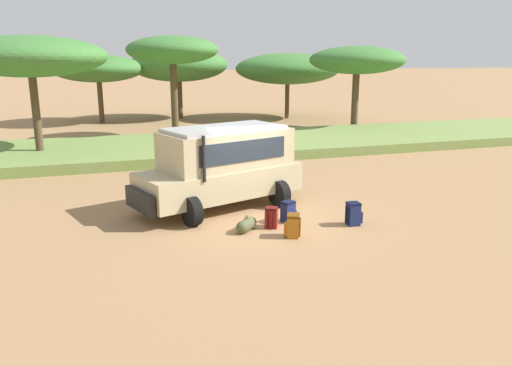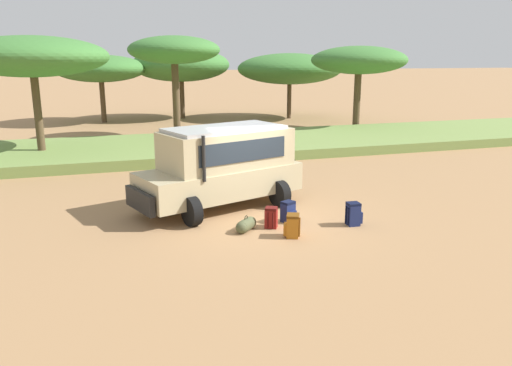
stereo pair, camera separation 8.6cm
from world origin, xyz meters
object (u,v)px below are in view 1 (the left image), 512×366
acacia_tree_far_right (288,69)px  backpack_near_rear_wheel (353,214)px  backpack_outermost (293,226)px  acacia_tree_far_left (30,57)px  safari_vehicle (223,165)px  backpack_beside_front_wheel (271,218)px  duffel_bag_low_black_case (246,225)px  backpack_cluster_center (288,212)px  acacia_tree_right_mid (179,65)px  acacia_tree_distant_right (357,61)px  acacia_tree_left_mid (98,69)px  acacia_tree_centre_back (172,51)px

acacia_tree_far_right → backpack_near_rear_wheel: bearing=-107.0°
backpack_outermost → acacia_tree_far_left: size_ratio=0.09×
safari_vehicle → backpack_beside_front_wheel: size_ratio=9.62×
acacia_tree_far_left → duffel_bag_low_black_case: bearing=-62.7°
safari_vehicle → backpack_beside_front_wheel: safari_vehicle is taller
backpack_cluster_center → acacia_tree_far_left: 14.08m
duffel_bag_low_black_case → acacia_tree_right_mid: size_ratio=0.09×
backpack_beside_front_wheel → backpack_outermost: backpack_outermost is taller
backpack_cluster_center → acacia_tree_distant_right: acacia_tree_distant_right is taller
backpack_outermost → acacia_tree_left_mid: acacia_tree_left_mid is taller
acacia_tree_left_mid → duffel_bag_low_black_case: bearing=-82.7°
duffel_bag_low_black_case → acacia_tree_distant_right: acacia_tree_distant_right is taller
backpack_cluster_center → acacia_tree_far_right: acacia_tree_far_right is taller
acacia_tree_left_mid → acacia_tree_centre_back: 9.34m
duffel_bag_low_black_case → acacia_tree_left_mid: size_ratio=0.11×
acacia_tree_left_mid → acacia_tree_distant_right: 17.24m
acacia_tree_centre_back → acacia_tree_right_mid: (1.81, 9.15, -0.89)m
backpack_outermost → acacia_tree_far_left: (-6.99, 12.42, 4.15)m
duffel_bag_low_black_case → acacia_tree_distant_right: 19.74m
safari_vehicle → backpack_outermost: (1.04, -3.07, -1.01)m
safari_vehicle → acacia_tree_left_mid: 22.46m
backpack_beside_front_wheel → backpack_cluster_center: bearing=27.1°
duffel_bag_low_black_case → acacia_tree_far_right: bearing=66.3°
acacia_tree_centre_back → acacia_tree_far_right: bearing=36.2°
duffel_bag_low_black_case → acacia_tree_far_left: acacia_tree_far_left is taller
safari_vehicle → backpack_cluster_center: 2.57m
acacia_tree_left_mid → acacia_tree_centre_back: (3.80, -8.46, 1.11)m
acacia_tree_centre_back → acacia_tree_distant_right: size_ratio=0.97×
backpack_outermost → backpack_cluster_center: bearing=73.8°
backpack_near_rear_wheel → acacia_tree_centre_back: 17.12m
acacia_tree_far_right → acacia_tree_distant_right: size_ratio=1.33×
backpack_outermost → acacia_tree_centre_back: bearing=91.2°
acacia_tree_far_left → acacia_tree_right_mid: bearing=57.8°
backpack_outermost → duffel_bag_low_black_case: bearing=141.9°
safari_vehicle → acacia_tree_centre_back: acacia_tree_centre_back is taller
acacia_tree_left_mid → acacia_tree_right_mid: size_ratio=0.88×
safari_vehicle → duffel_bag_low_black_case: 2.56m
acacia_tree_left_mid → backpack_beside_front_wheel: bearing=-81.0°
backpack_outermost → acacia_tree_far_right: 25.46m
backpack_near_rear_wheel → acacia_tree_far_left: size_ratio=0.10×
backpack_cluster_center → duffel_bag_low_black_case: 1.38m
acacia_tree_left_mid → acacia_tree_right_mid: (5.61, 0.69, 0.22)m
duffel_bag_low_black_case → acacia_tree_centre_back: bearing=87.7°
backpack_near_rear_wheel → acacia_tree_left_mid: acacia_tree_left_mid is taller
acacia_tree_left_mid → backpack_cluster_center: bearing=-79.5°
acacia_tree_distant_right → acacia_tree_far_left: bearing=-167.7°
acacia_tree_far_left → acacia_tree_distant_right: 17.99m
backpack_outermost → duffel_bag_low_black_case: 1.27m
acacia_tree_centre_back → acacia_tree_distant_right: bearing=-2.6°
acacia_tree_right_mid → acacia_tree_far_right: bearing=-16.9°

